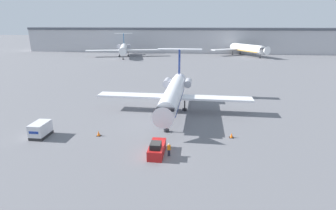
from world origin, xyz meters
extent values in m
plane|color=slate|center=(0.00, 0.00, 0.00)|extent=(600.00, 600.00, 0.00)
cube|color=#B2B2B7|center=(0.00, 120.00, 5.92)|extent=(180.00, 16.00, 11.85)
cube|color=#4C515B|center=(0.00, 120.00, 12.45)|extent=(180.00, 16.80, 1.20)
cylinder|color=white|center=(0.19, 16.18, 3.45)|extent=(3.39, 19.48, 3.08)
cone|color=white|center=(0.02, 5.23, 3.45)|extent=(3.12, 2.51, 3.08)
cube|color=black|center=(0.04, 6.22, 3.98)|extent=(2.63, 0.74, 0.44)
cone|color=white|center=(0.37, 27.59, 3.45)|extent=(2.83, 3.43, 2.77)
cube|color=navy|center=(0.19, 16.18, 2.44)|extent=(3.05, 17.53, 0.20)
cube|color=white|center=(8.03, 17.03, 2.75)|extent=(12.60, 2.96, 0.36)
cube|color=white|center=(-7.61, 17.28, 2.75)|extent=(12.60, 2.96, 0.36)
cylinder|color=#ADADB7|center=(2.51, 24.31, 3.83)|extent=(1.49, 3.45, 1.44)
cylinder|color=#ADADB7|center=(-1.87, 24.38, 3.83)|extent=(1.49, 3.45, 1.44)
cube|color=navy|center=(0.38, 28.27, 7.62)|extent=(0.27, 2.20, 5.27)
cube|color=white|center=(0.38, 28.27, 10.26)|extent=(9.52, 1.95, 0.20)
cylinder|color=black|center=(0.05, 7.46, 0.95)|extent=(0.24, 0.24, 1.91)
cylinder|color=black|center=(0.05, 7.46, 0.20)|extent=(0.80, 0.80, 0.40)
cylinder|color=black|center=(-1.78, 17.78, 0.95)|extent=(0.24, 0.24, 1.91)
cylinder|color=black|center=(-1.78, 17.78, 0.20)|extent=(0.80, 0.80, 0.40)
cylinder|color=black|center=(2.22, 17.72, 0.95)|extent=(0.24, 0.24, 1.91)
cylinder|color=black|center=(2.22, 17.72, 0.20)|extent=(0.80, 0.80, 0.40)
cube|color=#B21919|center=(-0.27, 0.38, 0.63)|extent=(1.80, 4.32, 1.27)
cube|color=black|center=(-0.27, -0.57, 1.62)|extent=(1.26, 1.55, 0.70)
cube|color=black|center=(-0.27, 2.45, 0.44)|extent=(1.62, 0.30, 0.76)
cube|color=#232326|center=(-17.68, 3.59, 0.23)|extent=(1.96, 3.17, 0.45)
cube|color=silver|center=(-17.68, 3.59, 1.30)|extent=(1.96, 3.17, 1.71)
cube|color=navy|center=(-17.68, 1.99, 1.30)|extent=(1.38, 0.04, 0.36)
cube|color=#232838|center=(1.26, 0.10, 0.40)|extent=(0.32, 0.20, 0.79)
cube|color=orange|center=(1.26, 0.10, 1.10)|extent=(0.40, 0.24, 0.63)
sphere|color=tan|center=(1.26, 0.10, 1.53)|extent=(0.23, 0.23, 0.23)
cube|color=black|center=(-9.56, 4.83, 0.02)|extent=(0.61, 0.61, 0.04)
cone|color=orange|center=(-9.56, 4.83, 0.41)|extent=(0.44, 0.44, 0.74)
cube|color=black|center=(9.56, 6.42, 0.02)|extent=(0.62, 0.62, 0.04)
cone|color=orange|center=(9.56, 6.42, 0.38)|extent=(0.44, 0.44, 0.67)
cylinder|color=white|center=(24.75, 108.28, 3.79)|extent=(19.65, 27.73, 3.76)
cone|color=white|center=(33.80, 94.17, 3.79)|extent=(4.79, 4.57, 3.76)
cube|color=black|center=(33.15, 95.18, 4.45)|extent=(3.07, 2.32, 0.44)
cone|color=white|center=(15.39, 122.87, 3.79)|extent=(5.09, 5.31, 3.39)
cube|color=orange|center=(24.75, 108.28, 2.57)|extent=(17.69, 24.96, 0.20)
cube|color=white|center=(31.10, 114.17, 2.95)|extent=(12.92, 9.87, 0.36)
cube|color=white|center=(16.74, 104.96, 2.95)|extent=(12.92, 9.87, 0.36)
cylinder|color=#ADADB7|center=(20.16, 120.58, 4.26)|extent=(3.30, 3.60, 2.00)
cylinder|color=#ADADB7|center=(15.48, 117.57, 4.26)|extent=(3.30, 3.60, 2.00)
cube|color=orange|center=(14.94, 123.57, 8.18)|extent=(1.39, 1.98, 5.00)
cube|color=white|center=(14.94, 123.57, 10.68)|extent=(8.55, 6.37, 0.20)
cylinder|color=black|center=(32.45, 96.27, 0.96)|extent=(0.24, 0.24, 1.91)
cylinder|color=black|center=(32.45, 96.27, 0.20)|extent=(0.80, 0.80, 0.40)
cylinder|color=black|center=(21.54, 108.75, 0.96)|extent=(0.24, 0.24, 1.91)
cylinder|color=black|center=(21.54, 108.75, 0.20)|extent=(0.80, 0.80, 0.40)
cylinder|color=black|center=(25.66, 111.39, 0.96)|extent=(0.24, 0.24, 1.91)
cylinder|color=black|center=(25.66, 111.39, 0.20)|extent=(0.80, 0.80, 0.40)
cylinder|color=white|center=(-31.23, 94.68, 3.69)|extent=(8.70, 22.71, 3.23)
cone|color=white|center=(-28.13, 82.47, 3.69)|extent=(3.76, 3.30, 3.23)
cube|color=black|center=(-28.38, 83.47, 4.25)|extent=(2.83, 1.35, 0.44)
cone|color=white|center=(-34.46, 107.36, 3.69)|extent=(3.69, 4.15, 2.90)
cube|color=#0C5999|center=(-31.23, 94.68, 2.64)|extent=(7.83, 20.44, 0.20)
cube|color=white|center=(-22.20, 98.15, 2.96)|extent=(16.28, 7.04, 0.36)
cube|color=white|center=(-40.82, 93.41, 2.96)|extent=(16.28, 7.04, 0.36)
cylinder|color=#ADADB7|center=(-31.14, 104.51, 4.09)|extent=(2.68, 3.40, 2.00)
cylinder|color=#ADADB7|center=(-36.01, 103.27, 4.09)|extent=(2.68, 3.40, 2.00)
cube|color=#0C5999|center=(-34.63, 108.05, 7.80)|extent=(0.77, 2.19, 5.00)
cube|color=white|center=(-34.63, 108.05, 10.30)|extent=(9.17, 3.96, 0.20)
cylinder|color=black|center=(-28.69, 84.69, 1.04)|extent=(0.24, 0.24, 2.08)
cylinder|color=black|center=(-28.69, 84.69, 0.20)|extent=(0.80, 0.80, 0.40)
cylinder|color=black|center=(-33.69, 95.84, 1.04)|extent=(0.24, 0.24, 2.08)
cylinder|color=black|center=(-33.69, 95.84, 0.20)|extent=(0.80, 0.80, 0.40)
cylinder|color=black|center=(-29.63, 96.88, 1.04)|extent=(0.24, 0.24, 2.08)
cylinder|color=black|center=(-29.63, 96.88, 0.20)|extent=(0.80, 0.80, 0.40)
camera|label=1|loc=(4.49, -28.74, 15.78)|focal=28.00mm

